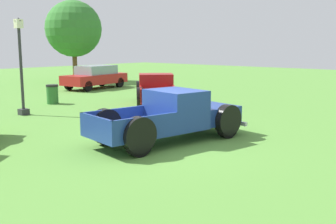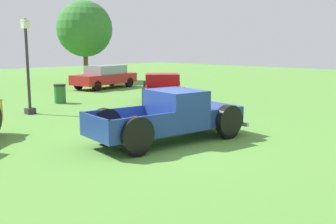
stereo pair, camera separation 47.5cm
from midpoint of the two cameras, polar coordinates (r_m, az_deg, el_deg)
The scene contains 7 objects.
ground_plane at distance 11.92m, azimuth 0.73°, elevation -4.55°, with size 80.00×80.00×0.00m, color #548C38.
pickup_truck_foreground at distance 12.32m, azimuth 2.46°, elevation -0.59°, with size 5.28×2.69×1.54m.
pickup_truck_behind_right at distance 19.96m, azimuth -0.13°, elevation 3.22°, with size 4.63×4.68×1.49m.
sedan_distant_a at distance 27.45m, azimuth -8.44°, elevation 5.02°, with size 4.80×2.51×1.53m.
lamp_post_near at distance 17.75m, azimuth -18.54°, elevation 6.41°, with size 0.36×0.36×3.98m.
trash_can at distance 20.80m, azimuth -14.41°, elevation 2.53°, with size 0.59×0.59×0.95m.
oak_tree_east at distance 32.96m, azimuth -11.30°, elevation 11.45°, with size 4.37×4.37×6.32m.
Camera 2 is at (-8.35, -8.00, 2.89)m, focal length 43.07 mm.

